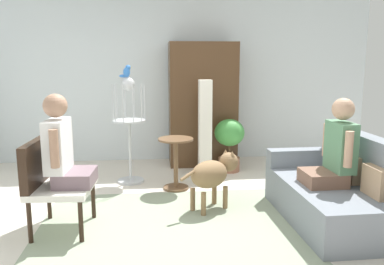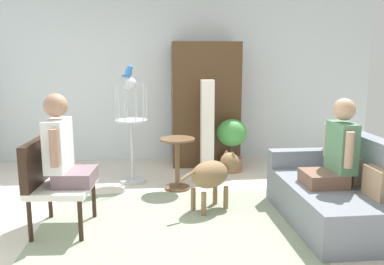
{
  "view_description": "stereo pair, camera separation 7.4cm",
  "coord_description": "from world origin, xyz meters",
  "px_view_note": "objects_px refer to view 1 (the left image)",
  "views": [
    {
      "loc": [
        -0.33,
        -3.99,
        1.67
      ],
      "look_at": [
        0.08,
        -0.04,
        0.94
      ],
      "focal_mm": 37.46,
      "sensor_mm": 36.0,
      "label": 1
    },
    {
      "loc": [
        -0.26,
        -3.99,
        1.67
      ],
      "look_at": [
        0.08,
        -0.04,
        0.94
      ],
      "focal_mm": 37.46,
      "sensor_mm": 36.0,
      "label": 2
    }
  ],
  "objects_px": {
    "bird_cage_stand": "(129,125)",
    "potted_plant": "(229,139)",
    "dog": "(213,173)",
    "armchair": "(50,177)",
    "armoire_cabinet": "(202,104)",
    "person_on_armchair": "(63,148)",
    "round_end_table": "(176,160)",
    "couch": "(336,192)",
    "person_on_couch": "(335,150)",
    "parrot": "(127,72)",
    "column_lamp": "(205,129)"
  },
  "relations": [
    {
      "from": "bird_cage_stand",
      "to": "potted_plant",
      "type": "distance_m",
      "value": 1.53
    },
    {
      "from": "dog",
      "to": "armchair",
      "type": "bearing_deg",
      "value": -166.18
    },
    {
      "from": "dog",
      "to": "armoire_cabinet",
      "type": "distance_m",
      "value": 2.06
    },
    {
      "from": "person_on_armchair",
      "to": "round_end_table",
      "type": "bearing_deg",
      "value": 44.77
    },
    {
      "from": "person_on_armchair",
      "to": "bird_cage_stand",
      "type": "distance_m",
      "value": 1.61
    },
    {
      "from": "couch",
      "to": "person_on_couch",
      "type": "distance_m",
      "value": 0.46
    },
    {
      "from": "parrot",
      "to": "potted_plant",
      "type": "distance_m",
      "value": 1.82
    },
    {
      "from": "round_end_table",
      "to": "armchair",
      "type": "bearing_deg",
      "value": -138.69
    },
    {
      "from": "dog",
      "to": "person_on_armchair",
      "type": "bearing_deg",
      "value": -164.68
    },
    {
      "from": "person_on_couch",
      "to": "person_on_armchair",
      "type": "bearing_deg",
      "value": 178.39
    },
    {
      "from": "armoire_cabinet",
      "to": "bird_cage_stand",
      "type": "bearing_deg",
      "value": -141.17
    },
    {
      "from": "person_on_armchair",
      "to": "dog",
      "type": "distance_m",
      "value": 1.63
    },
    {
      "from": "armchair",
      "to": "parrot",
      "type": "bearing_deg",
      "value": 65.65
    },
    {
      "from": "couch",
      "to": "round_end_table",
      "type": "height_order",
      "value": "couch"
    },
    {
      "from": "person_on_couch",
      "to": "column_lamp",
      "type": "distance_m",
      "value": 2.12
    },
    {
      "from": "bird_cage_stand",
      "to": "person_on_couch",
      "type": "bearing_deg",
      "value": -36.57
    },
    {
      "from": "couch",
      "to": "parrot",
      "type": "distance_m",
      "value": 2.95
    },
    {
      "from": "parrot",
      "to": "armoire_cabinet",
      "type": "bearing_deg",
      "value": 38.49
    },
    {
      "from": "person_on_armchair",
      "to": "armoire_cabinet",
      "type": "relative_size",
      "value": 0.46
    },
    {
      "from": "person_on_armchair",
      "to": "bird_cage_stand",
      "type": "height_order",
      "value": "bird_cage_stand"
    },
    {
      "from": "bird_cage_stand",
      "to": "person_on_armchair",
      "type": "bearing_deg",
      "value": -110.14
    },
    {
      "from": "round_end_table",
      "to": "dog",
      "type": "height_order",
      "value": "round_end_table"
    },
    {
      "from": "round_end_table",
      "to": "parrot",
      "type": "height_order",
      "value": "parrot"
    },
    {
      "from": "person_on_couch",
      "to": "armoire_cabinet",
      "type": "xyz_separation_m",
      "value": [
        -1.04,
        2.48,
        0.2
      ]
    },
    {
      "from": "person_on_armchair",
      "to": "armchair",
      "type": "bearing_deg",
      "value": 176.65
    },
    {
      "from": "column_lamp",
      "to": "potted_plant",
      "type": "bearing_deg",
      "value": 22.98
    },
    {
      "from": "person_on_couch",
      "to": "potted_plant",
      "type": "relative_size",
      "value": 1.12
    },
    {
      "from": "potted_plant",
      "to": "armoire_cabinet",
      "type": "height_order",
      "value": "armoire_cabinet"
    },
    {
      "from": "couch",
      "to": "round_end_table",
      "type": "distance_m",
      "value": 1.99
    },
    {
      "from": "person_on_couch",
      "to": "dog",
      "type": "bearing_deg",
      "value": 157.14
    },
    {
      "from": "couch",
      "to": "parrot",
      "type": "xyz_separation_m",
      "value": [
        -2.21,
        1.56,
        1.2
      ]
    },
    {
      "from": "parrot",
      "to": "armoire_cabinet",
      "type": "relative_size",
      "value": 0.09
    },
    {
      "from": "dog",
      "to": "armoire_cabinet",
      "type": "bearing_deg",
      "value": 86.14
    },
    {
      "from": "parrot",
      "to": "potted_plant",
      "type": "relative_size",
      "value": 0.22
    },
    {
      "from": "dog",
      "to": "armoire_cabinet",
      "type": "height_order",
      "value": "armoire_cabinet"
    },
    {
      "from": "dog",
      "to": "round_end_table",
      "type": "bearing_deg",
      "value": 117.0
    },
    {
      "from": "person_on_couch",
      "to": "bird_cage_stand",
      "type": "height_order",
      "value": "bird_cage_stand"
    },
    {
      "from": "round_end_table",
      "to": "bird_cage_stand",
      "type": "height_order",
      "value": "bird_cage_stand"
    },
    {
      "from": "potted_plant",
      "to": "column_lamp",
      "type": "height_order",
      "value": "column_lamp"
    },
    {
      "from": "column_lamp",
      "to": "couch",
      "type": "bearing_deg",
      "value": -57.67
    },
    {
      "from": "column_lamp",
      "to": "armoire_cabinet",
      "type": "height_order",
      "value": "armoire_cabinet"
    },
    {
      "from": "couch",
      "to": "round_end_table",
      "type": "xyz_separation_m",
      "value": [
        -1.59,
        1.19,
        0.08
      ]
    },
    {
      "from": "potted_plant",
      "to": "dog",
      "type": "bearing_deg",
      "value": -107.74
    },
    {
      "from": "person_on_couch",
      "to": "potted_plant",
      "type": "xyz_separation_m",
      "value": [
        -0.69,
        1.99,
        -0.28
      ]
    },
    {
      "from": "dog",
      "to": "bird_cage_stand",
      "type": "relative_size",
      "value": 0.49
    },
    {
      "from": "person_on_armchair",
      "to": "armoire_cabinet",
      "type": "bearing_deg",
      "value": 55.36
    },
    {
      "from": "parrot",
      "to": "armoire_cabinet",
      "type": "distance_m",
      "value": 1.53
    },
    {
      "from": "armchair",
      "to": "potted_plant",
      "type": "bearing_deg",
      "value": 41.62
    },
    {
      "from": "armchair",
      "to": "round_end_table",
      "type": "height_order",
      "value": "armchair"
    },
    {
      "from": "potted_plant",
      "to": "armchair",
      "type": "bearing_deg",
      "value": -138.38
    }
  ]
}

